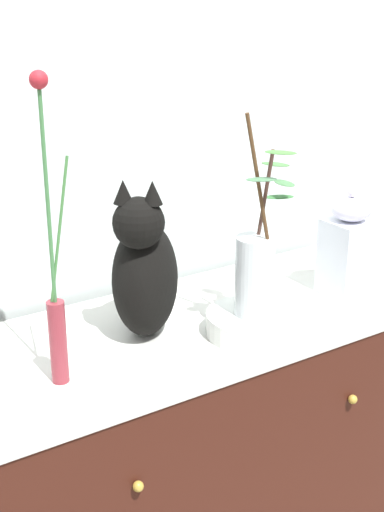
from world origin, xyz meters
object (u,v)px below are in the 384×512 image
Objects in this scene: cat_sitting at (144,271)px; jar_lidded_porcelain at (348,248)px; bowl_porcelain at (253,323)px; vase_glass_clear at (255,270)px; sideboard at (192,463)px; vase_slim_green at (55,297)px.

cat_sitting is 1.34× the size of jar_lidded_porcelain.
bowl_porcelain is (0.22, -0.14, -0.14)m from cat_sitting.
vase_glass_clear is at bearing -42.50° from bowl_porcelain.
jar_lidded_porcelain is (0.46, -0.07, 0.56)m from sideboard.
vase_glass_clear is 1.63× the size of jar_lidded_porcelain.
cat_sitting is at bearing 20.42° from vase_slim_green.
bowl_porcelain is (0.48, -0.05, -0.17)m from vase_slim_green.
sideboard is 0.74m from vase_slim_green.
cat_sitting reaches higher than bowl_porcelain.
sideboard is 0.48m from bowl_porcelain.
sideboard is 2.89× the size of vase_glass_clear.
sideboard is at bearing 12.53° from vase_slim_green.
jar_lidded_porcelain reaches higher than bowl_porcelain.
bowl_porcelain is at bearing -170.91° from jar_lidded_porcelain.
cat_sitting is 0.82× the size of vase_glass_clear.
vase_slim_green is at bearing -167.47° from sideboard.
vase_slim_green is at bearing 174.48° from vase_glass_clear.
vase_slim_green is at bearing -159.58° from cat_sitting.
bowl_porcelain is (0.09, -0.13, 0.46)m from sideboard.
cat_sitting is (-0.13, 0.01, 0.59)m from sideboard.
jar_lidded_porcelain is at bearing 9.33° from vase_glass_clear.
jar_lidded_porcelain is (0.58, -0.09, -0.03)m from cat_sitting.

